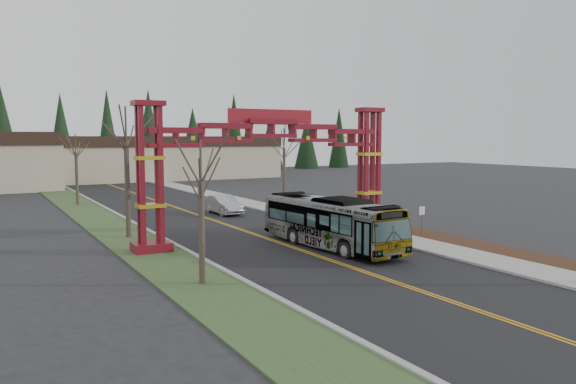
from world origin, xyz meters
TOP-DOWN VIEW (x-y plane):
  - ground at (0.00, 0.00)m, footprint 200.00×200.00m
  - road at (0.00, 25.00)m, footprint 12.00×110.00m
  - lane_line_left at (-0.12, 25.00)m, footprint 0.12×100.00m
  - lane_line_right at (0.12, 25.00)m, footprint 0.12×100.00m
  - curb_right at (6.15, 25.00)m, footprint 0.30×110.00m
  - sidewalk_right at (7.60, 25.00)m, footprint 2.60×110.00m
  - landscape_strip at (10.20, 10.00)m, footprint 2.60×50.00m
  - grass_median at (-8.00, 25.00)m, footprint 4.00×110.00m
  - curb_left at (-6.15, 25.00)m, footprint 0.30×110.00m
  - gateway_arch at (0.00, 18.00)m, footprint 18.20×1.60m
  - retail_building_east at (10.00, 79.95)m, footprint 38.00×20.30m
  - conifer_treeline at (0.25, 92.00)m, footprint 116.10×5.60m
  - transit_bus at (1.99, 14.00)m, footprint 3.39×11.50m
  - silver_sedan at (2.25, 31.51)m, footprint 1.93×5.12m
  - bare_tree_median_near at (-8.00, 9.58)m, footprint 2.91×2.91m
  - bare_tree_median_mid at (-8.00, 23.59)m, footprint 3.41×3.41m
  - bare_tree_median_far at (-8.00, 44.77)m, footprint 3.05×3.05m
  - bare_tree_right_far at (10.00, 34.37)m, footprint 2.99×2.99m
  - street_sign at (9.58, 14.13)m, footprint 0.48×0.07m
  - barrel_south at (9.12, 16.81)m, footprint 0.49×0.49m
  - barrel_mid at (8.63, 20.35)m, footprint 0.49×0.49m
  - barrel_north at (9.63, 22.00)m, footprint 0.53×0.53m

SIDE VIEW (x-z plane):
  - ground at x=0.00m, z-range 0.00..0.00m
  - road at x=0.00m, z-range 0.00..0.02m
  - lane_line_left at x=-0.12m, z-range 0.02..0.03m
  - lane_line_right at x=0.12m, z-range 0.02..0.03m
  - grass_median at x=-8.00m, z-range 0.00..0.08m
  - landscape_strip at x=10.20m, z-range 0.00..0.12m
  - curb_right at x=6.15m, z-range 0.00..0.15m
  - curb_left at x=-6.15m, z-range 0.00..0.15m
  - sidewalk_right at x=7.60m, z-range 0.01..0.15m
  - barrel_south at x=9.12m, z-range 0.00..0.91m
  - barrel_mid at x=8.63m, z-range 0.00..0.91m
  - barrel_north at x=9.63m, z-range 0.00..0.98m
  - silver_sedan at x=2.25m, z-range 0.00..1.67m
  - street_sign at x=9.58m, z-range 0.46..2.56m
  - transit_bus at x=1.99m, z-range 0.00..3.16m
  - retail_building_east at x=10.00m, z-range 0.01..7.01m
  - bare_tree_median_near at x=-8.00m, z-range 1.40..8.09m
  - bare_tree_median_far at x=-8.00m, z-range 1.53..8.66m
  - bare_tree_right_far at x=10.00m, z-range 1.84..9.57m
  - gateway_arch at x=0.00m, z-range 1.53..10.43m
  - conifer_treeline at x=0.25m, z-range -0.01..12.99m
  - bare_tree_median_mid at x=-8.00m, z-range 2.12..10.98m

